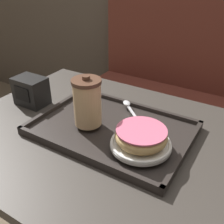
# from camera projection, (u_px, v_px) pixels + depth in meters

# --- Properties ---
(booth_bench) EXTENTS (1.54, 0.44, 1.00)m
(booth_bench) POSITION_uv_depth(u_px,v_px,m) (212.00, 124.00, 1.51)
(booth_bench) COLOR brown
(booth_bench) RESTS_ON ground_plane
(cafe_table) EXTENTS (0.88, 0.66, 0.71)m
(cafe_table) POSITION_uv_depth(u_px,v_px,m) (106.00, 176.00, 0.83)
(cafe_table) COLOR #38332D
(cafe_table) RESTS_ON ground_plane
(serving_tray) EXTENTS (0.44, 0.30, 0.02)m
(serving_tray) POSITION_uv_depth(u_px,v_px,m) (112.00, 129.00, 0.75)
(serving_tray) COLOR #282321
(serving_tray) RESTS_ON cafe_table
(coffee_cup_front) EXTENTS (0.08, 0.08, 0.14)m
(coffee_cup_front) POSITION_uv_depth(u_px,v_px,m) (87.00, 102.00, 0.71)
(coffee_cup_front) COLOR #E0B784
(coffee_cup_front) RESTS_ON serving_tray
(plate_with_chocolate_donut) EXTENTS (0.15, 0.15, 0.01)m
(plate_with_chocolate_donut) POSITION_uv_depth(u_px,v_px,m) (141.00, 144.00, 0.65)
(plate_with_chocolate_donut) COLOR white
(plate_with_chocolate_donut) RESTS_ON serving_tray
(donut_chocolate_glazed) EXTENTS (0.13, 0.13, 0.04)m
(donut_chocolate_glazed) POSITION_uv_depth(u_px,v_px,m) (141.00, 135.00, 0.64)
(donut_chocolate_glazed) COLOR #DBB270
(donut_chocolate_glazed) RESTS_ON plate_with_chocolate_donut
(spoon) EXTENTS (0.11, 0.11, 0.01)m
(spoon) POSITION_uv_depth(u_px,v_px,m) (129.00, 106.00, 0.82)
(spoon) COLOR silver
(spoon) RESTS_ON serving_tray
(napkin_dispenser) EXTENTS (0.10, 0.08, 0.09)m
(napkin_dispenser) POSITION_uv_depth(u_px,v_px,m) (31.00, 91.00, 0.87)
(napkin_dispenser) COLOR black
(napkin_dispenser) RESTS_ON cafe_table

